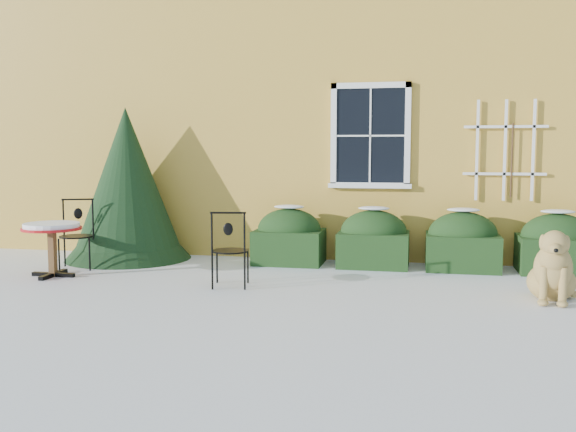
% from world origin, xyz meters
% --- Properties ---
extents(ground, '(80.00, 80.00, 0.00)m').
position_xyz_m(ground, '(0.00, 0.00, 0.00)').
color(ground, white).
rests_on(ground, ground).
extents(house, '(12.40, 8.40, 6.40)m').
position_xyz_m(house, '(0.00, 7.00, 3.22)').
color(house, '#ECB744').
rests_on(house, ground).
extents(hedge_row, '(4.95, 0.80, 0.91)m').
position_xyz_m(hedge_row, '(1.65, 2.55, 0.40)').
color(hedge_row, black).
rests_on(hedge_row, ground).
extents(evergreen_shrub, '(2.01, 2.01, 2.43)m').
position_xyz_m(evergreen_shrub, '(-2.94, 2.45, 0.98)').
color(evergreen_shrub, black).
rests_on(evergreen_shrub, ground).
extents(bistro_table, '(0.81, 0.81, 0.75)m').
position_xyz_m(bistro_table, '(-3.31, 0.85, 0.62)').
color(bistro_table, black).
rests_on(bistro_table, ground).
extents(patio_chair_near, '(0.51, 0.50, 0.99)m').
position_xyz_m(patio_chair_near, '(-0.70, 0.69, 0.49)').
color(patio_chair_near, black).
rests_on(patio_chair_near, ground).
extents(patio_chair_far, '(0.59, 0.58, 1.03)m').
position_xyz_m(patio_chair_far, '(-3.32, 1.52, 0.51)').
color(patio_chair_far, black).
rests_on(patio_chair_far, ground).
extents(dog, '(0.63, 0.95, 0.88)m').
position_xyz_m(dog, '(3.19, 0.66, 0.35)').
color(dog, tan).
rests_on(dog, ground).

